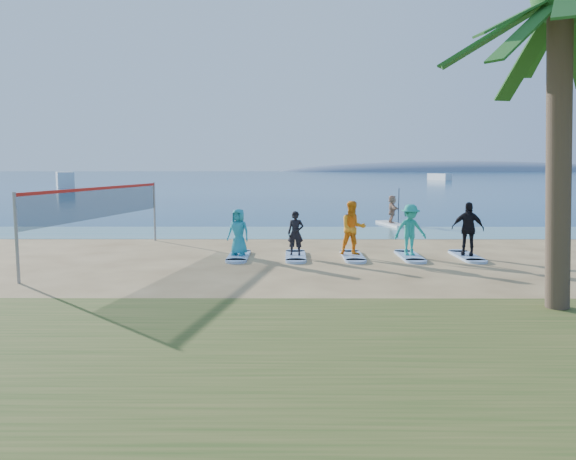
{
  "coord_description": "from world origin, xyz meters",
  "views": [
    {
      "loc": [
        -0.73,
        -16.33,
        3.21
      ],
      "look_at": [
        -0.8,
        2.0,
        1.1
      ],
      "focal_mm": 35.0,
      "sensor_mm": 36.0,
      "label": 1
    }
  ],
  "objects_px": {
    "volleyball_net": "(100,203)",
    "surfboard_0": "(239,256)",
    "boat_offshore_a": "(65,187)",
    "student_1": "(296,233)",
    "surfboard_1": "(296,256)",
    "paddleboard": "(392,224)",
    "student_3": "(410,230)",
    "student_4": "(468,229)",
    "boat_offshore_b": "(439,180)",
    "paddleboarder": "(392,209)",
    "surfboard_4": "(467,256)",
    "student_2": "(353,228)",
    "surfboard_3": "(410,256)",
    "student_0": "(238,232)",
    "surfboard_2": "(353,256)"
  },
  "relations": [
    {
      "from": "student_4",
      "to": "student_1",
      "type": "bearing_deg",
      "value": -157.31
    },
    {
      "from": "student_2",
      "to": "surfboard_0",
      "type": "bearing_deg",
      "value": 171.5
    },
    {
      "from": "boat_offshore_a",
      "to": "surfboard_4",
      "type": "relative_size",
      "value": 3.44
    },
    {
      "from": "surfboard_0",
      "to": "student_4",
      "type": "relative_size",
      "value": 1.18
    },
    {
      "from": "surfboard_1",
      "to": "surfboard_3",
      "type": "distance_m",
      "value": 4.0
    },
    {
      "from": "volleyball_net",
      "to": "surfboard_0",
      "type": "height_order",
      "value": "volleyball_net"
    },
    {
      "from": "student_1",
      "to": "surfboard_3",
      "type": "xyz_separation_m",
      "value": [
        4.0,
        0.0,
        -0.82
      ]
    },
    {
      "from": "boat_offshore_a",
      "to": "surfboard_4",
      "type": "bearing_deg",
      "value": -82.73
    },
    {
      "from": "surfboard_4",
      "to": "student_3",
      "type": "bearing_deg",
      "value": 180.0
    },
    {
      "from": "boat_offshore_a",
      "to": "student_1",
      "type": "xyz_separation_m",
      "value": [
        33.52,
        -63.56,
        0.86
      ]
    },
    {
      "from": "student_3",
      "to": "surfboard_4",
      "type": "height_order",
      "value": "student_3"
    },
    {
      "from": "boat_offshore_a",
      "to": "surfboard_3",
      "type": "relative_size",
      "value": 3.44
    },
    {
      "from": "boat_offshore_b",
      "to": "student_0",
      "type": "height_order",
      "value": "student_0"
    },
    {
      "from": "student_1",
      "to": "surfboard_2",
      "type": "bearing_deg",
      "value": 7.5
    },
    {
      "from": "student_2",
      "to": "surfboard_3",
      "type": "bearing_deg",
      "value": -8.5
    },
    {
      "from": "paddleboard",
      "to": "surfboard_4",
      "type": "distance_m",
      "value": 10.85
    },
    {
      "from": "boat_offshore_a",
      "to": "surfboard_4",
      "type": "height_order",
      "value": "boat_offshore_a"
    },
    {
      "from": "boat_offshore_a",
      "to": "student_0",
      "type": "relative_size",
      "value": 4.66
    },
    {
      "from": "volleyball_net",
      "to": "boat_offshore_b",
      "type": "bearing_deg",
      "value": 69.38
    },
    {
      "from": "surfboard_1",
      "to": "surfboard_2",
      "type": "relative_size",
      "value": 1.0
    },
    {
      "from": "boat_offshore_b",
      "to": "surfboard_4",
      "type": "bearing_deg",
      "value": -124.53
    },
    {
      "from": "paddleboard",
      "to": "student_1",
      "type": "height_order",
      "value": "student_1"
    },
    {
      "from": "student_0",
      "to": "student_4",
      "type": "xyz_separation_m",
      "value": [
        8.01,
        0.0,
        0.12
      ]
    },
    {
      "from": "volleyball_net",
      "to": "student_4",
      "type": "relative_size",
      "value": 4.81
    },
    {
      "from": "student_0",
      "to": "surfboard_2",
      "type": "distance_m",
      "value": 4.1
    },
    {
      "from": "boat_offshore_a",
      "to": "student_1",
      "type": "height_order",
      "value": "student_1"
    },
    {
      "from": "student_1",
      "to": "surfboard_4",
      "type": "bearing_deg",
      "value": 7.5
    },
    {
      "from": "boat_offshore_b",
      "to": "student_3",
      "type": "relative_size",
      "value": 3.85
    },
    {
      "from": "surfboard_0",
      "to": "boat_offshore_a",
      "type": "bearing_deg",
      "value": 116.37
    },
    {
      "from": "paddleboarder",
      "to": "student_3",
      "type": "bearing_deg",
      "value": 171.8
    },
    {
      "from": "student_3",
      "to": "surfboard_1",
      "type": "bearing_deg",
      "value": 169.83
    },
    {
      "from": "boat_offshore_a",
      "to": "surfboard_1",
      "type": "height_order",
      "value": "boat_offshore_a"
    },
    {
      "from": "surfboard_0",
      "to": "student_1",
      "type": "distance_m",
      "value": 2.16
    },
    {
      "from": "volleyball_net",
      "to": "surfboard_0",
      "type": "relative_size",
      "value": 4.06
    },
    {
      "from": "boat_offshore_b",
      "to": "surfboard_1",
      "type": "xyz_separation_m",
      "value": [
        -33.12,
        -106.23,
        0.04
      ]
    },
    {
      "from": "paddleboarder",
      "to": "student_1",
      "type": "distance_m",
      "value": 12.07
    },
    {
      "from": "boat_offshore_a",
      "to": "surfboard_1",
      "type": "distance_m",
      "value": 71.86
    },
    {
      "from": "boat_offshore_a",
      "to": "student_3",
      "type": "relative_size",
      "value": 4.25
    },
    {
      "from": "boat_offshore_a",
      "to": "surfboard_3",
      "type": "bearing_deg",
      "value": -84.05
    },
    {
      "from": "surfboard_2",
      "to": "surfboard_4",
      "type": "relative_size",
      "value": 1.0
    },
    {
      "from": "paddleboarder",
      "to": "surfboard_0",
      "type": "height_order",
      "value": "paddleboarder"
    },
    {
      "from": "boat_offshore_b",
      "to": "student_4",
      "type": "distance_m",
      "value": 109.64
    },
    {
      "from": "paddleboarder",
      "to": "boat_offshore_a",
      "type": "relative_size",
      "value": 0.2
    },
    {
      "from": "boat_offshore_a",
      "to": "student_0",
      "type": "bearing_deg",
      "value": -88.23
    },
    {
      "from": "volleyball_net",
      "to": "surfboard_0",
      "type": "bearing_deg",
      "value": -0.69
    },
    {
      "from": "surfboard_0",
      "to": "student_3",
      "type": "height_order",
      "value": "student_3"
    },
    {
      "from": "boat_offshore_b",
      "to": "paddleboarder",
      "type": "bearing_deg",
      "value": -126.46
    },
    {
      "from": "volleyball_net",
      "to": "student_3",
      "type": "height_order",
      "value": "volleyball_net"
    },
    {
      "from": "student_0",
      "to": "student_4",
      "type": "height_order",
      "value": "student_4"
    },
    {
      "from": "student_1",
      "to": "student_4",
      "type": "xyz_separation_m",
      "value": [
        6.01,
        0.0,
        0.16
      ]
    }
  ]
}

